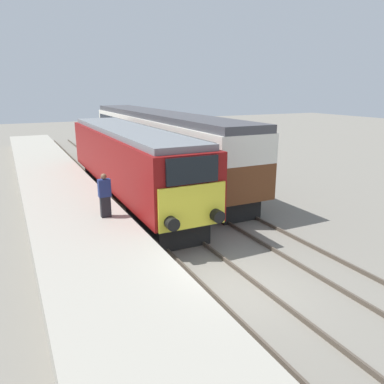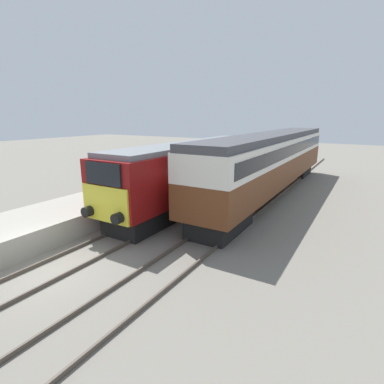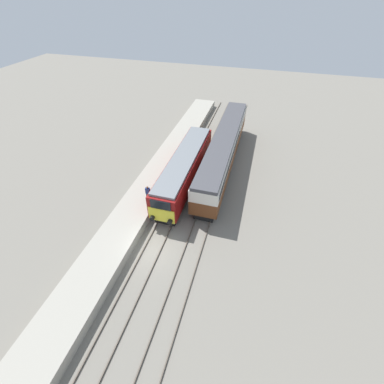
{
  "view_description": "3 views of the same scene",
  "coord_description": "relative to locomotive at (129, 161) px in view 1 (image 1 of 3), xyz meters",
  "views": [
    {
      "loc": [
        -5.33,
        -8.06,
        5.59
      ],
      "look_at": [
        0.0,
        2.69,
        2.25
      ],
      "focal_mm": 35.0,
      "sensor_mm": 36.0,
      "label": 1
    },
    {
      "loc": [
        8.99,
        -5.56,
        5.2
      ],
      "look_at": [
        1.7,
        6.69,
        1.6
      ],
      "focal_mm": 28.0,
      "sensor_mm": 36.0,
      "label": 2
    },
    {
      "loc": [
        7.08,
        -12.2,
        18.14
      ],
      "look_at": [
        1.7,
        6.69,
        1.6
      ],
      "focal_mm": 24.0,
      "sensor_mm": 36.0,
      "label": 3
    }
  ],
  "objects": [
    {
      "name": "passenger_carriage",
      "position": [
        3.4,
        4.83,
        0.43
      ],
      "size": [
        2.75,
        20.63,
        4.15
      ],
      "color": "black",
      "rests_on": "ground_plane"
    },
    {
      "name": "locomotive",
      "position": [
        0.0,
        0.0,
        0.0
      ],
      "size": [
        2.7,
        14.53,
        3.74
      ],
      "color": "black",
      "rests_on": "ground_plane"
    },
    {
      "name": "rails_near_track",
      "position": [
        0.0,
        -4.7,
        -2.03
      ],
      "size": [
        1.51,
        60.0,
        0.14
      ],
      "color": "#4C4238",
      "rests_on": "ground_plane"
    },
    {
      "name": "person_on_platform",
      "position": [
        -2.36,
        -4.57,
        -0.31
      ],
      "size": [
        0.44,
        0.26,
        1.64
      ],
      "color": "black",
      "rests_on": "platform_left"
    },
    {
      "name": "platform_left",
      "position": [
        -3.3,
        -1.7,
        -1.61
      ],
      "size": [
        3.5,
        50.0,
        0.98
      ],
      "color": "#9E998C",
      "rests_on": "ground_plane"
    },
    {
      "name": "ground_plane",
      "position": [
        0.0,
        -9.7,
        -2.1
      ],
      "size": [
        120.0,
        120.0,
        0.0
      ],
      "primitive_type": "plane",
      "color": "slate"
    },
    {
      "name": "rails_far_track",
      "position": [
        3.4,
        -4.7,
        -2.03
      ],
      "size": [
        1.5,
        60.0,
        0.14
      ],
      "color": "#4C4238",
      "rests_on": "ground_plane"
    }
  ]
}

